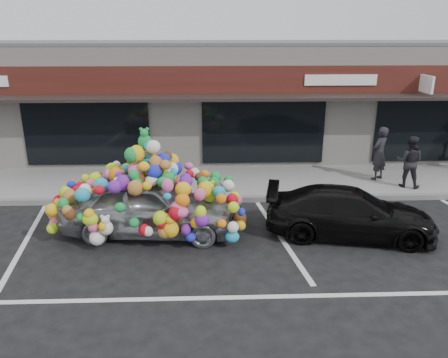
{
  "coord_description": "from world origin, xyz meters",
  "views": [
    {
      "loc": [
        1.11,
        -9.21,
        4.65
      ],
      "look_at": [
        1.5,
        1.4,
        1.07
      ],
      "focal_mm": 35.0,
      "sensor_mm": 36.0,
      "label": 1
    }
  ],
  "objects_px": {
    "pedestrian_a": "(379,153)",
    "pedestrian_b": "(409,162)",
    "toy_car": "(149,199)",
    "black_sedan": "(350,213)"
  },
  "relations": [
    {
      "from": "pedestrian_a",
      "to": "pedestrian_b",
      "type": "bearing_deg",
      "value": 93.36
    },
    {
      "from": "toy_car",
      "to": "pedestrian_b",
      "type": "distance_m",
      "value": 7.95
    },
    {
      "from": "black_sedan",
      "to": "pedestrian_a",
      "type": "bearing_deg",
      "value": -18.15
    },
    {
      "from": "black_sedan",
      "to": "pedestrian_b",
      "type": "relative_size",
      "value": 2.5
    },
    {
      "from": "black_sedan",
      "to": "pedestrian_b",
      "type": "xyz_separation_m",
      "value": [
        2.71,
        2.98,
        0.37
      ]
    },
    {
      "from": "toy_car",
      "to": "black_sedan",
      "type": "bearing_deg",
      "value": -89.31
    },
    {
      "from": "toy_car",
      "to": "pedestrian_b",
      "type": "xyz_separation_m",
      "value": [
        7.49,
        2.66,
        0.06
      ]
    },
    {
      "from": "pedestrian_b",
      "to": "toy_car",
      "type": "bearing_deg",
      "value": 47.28
    },
    {
      "from": "pedestrian_a",
      "to": "black_sedan",
      "type": "bearing_deg",
      "value": 22.77
    },
    {
      "from": "black_sedan",
      "to": "toy_car",
      "type": "bearing_deg",
      "value": 97.16
    }
  ]
}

